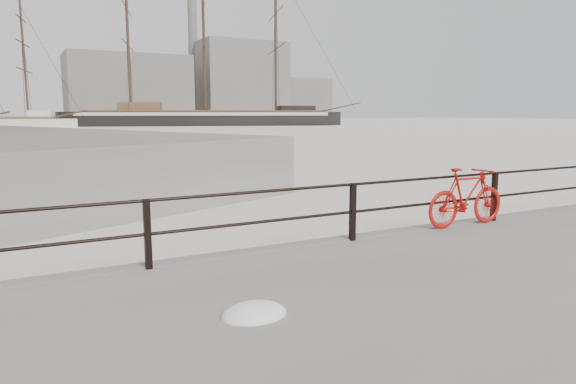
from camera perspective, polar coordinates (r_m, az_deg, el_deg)
name	(u,v)px	position (r m, az deg, el deg)	size (l,w,h in m)	color
ground	(486,236)	(11.52, 21.10, -4.54)	(400.00, 400.00, 0.00)	white
guardrail	(494,197)	(11.27, 21.92, -0.47)	(28.00, 0.10, 1.00)	black
bicycle	(466,197)	(10.53, 19.22, -0.51)	(1.91, 0.29, 1.15)	#AE110B
barque_black	(206,126)	(104.46, -9.12, 7.30)	(62.53, 20.46, 35.21)	black
industrial_west	(128,89)	(150.16, -17.34, 10.88)	(32.00, 18.00, 18.00)	gray
industrial_mid	(239,82)	(165.28, -5.47, 12.04)	(26.00, 20.00, 24.00)	gray
industrial_east	(295,100)	(179.58, 0.83, 10.22)	(20.00, 16.00, 14.00)	gray
smokestack	(193,49)	(166.35, -10.50, 15.38)	(2.80, 2.80, 44.00)	gray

